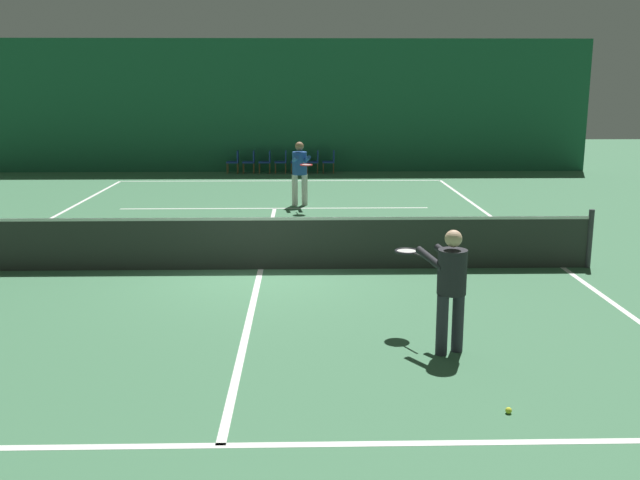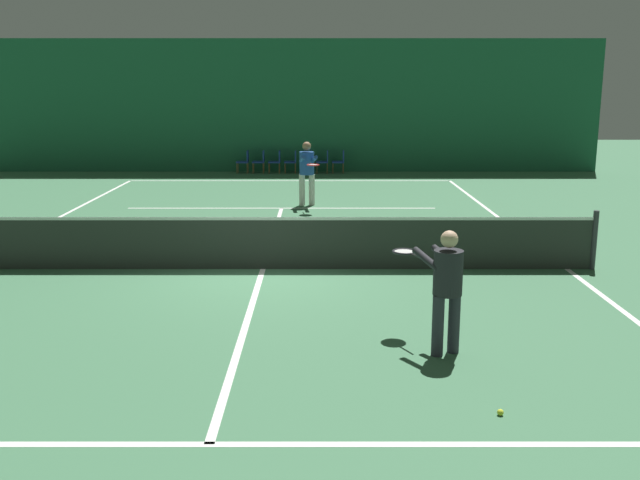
{
  "view_description": "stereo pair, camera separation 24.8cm",
  "coord_description": "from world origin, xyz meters",
  "views": [
    {
      "loc": [
        0.78,
        -12.45,
        3.28
      ],
      "look_at": [
        1.03,
        -1.62,
        0.89
      ],
      "focal_mm": 40.0,
      "sensor_mm": 36.0,
      "label": 1
    },
    {
      "loc": [
        1.03,
        -12.45,
        3.28
      ],
      "look_at": [
        1.03,
        -1.62,
        0.89
      ],
      "focal_mm": 40.0,
      "sensor_mm": 36.0,
      "label": 2
    }
  ],
  "objects": [
    {
      "name": "courtside_chair_5",
      "position": [
        1.19,
        14.03,
        0.49
      ],
      "size": [
        0.44,
        0.44,
        0.84
      ],
      "rotation": [
        0.0,
        0.0,
        -1.57
      ],
      "color": "brown",
      "rests_on": "ground"
    },
    {
      "name": "tennis_net",
      "position": [
        0.0,
        0.0,
        0.51
      ],
      "size": [
        12.0,
        0.1,
        1.07
      ],
      "color": "#2D332D",
      "rests_on": "ground"
    },
    {
      "name": "courtside_chair_4",
      "position": [
        0.59,
        14.03,
        0.49
      ],
      "size": [
        0.44,
        0.44,
        0.84
      ],
      "rotation": [
        0.0,
        0.0,
        -1.57
      ],
      "color": "brown",
      "rests_on": "ground"
    },
    {
      "name": "court_line_centre",
      "position": [
        0.0,
        0.0,
        0.0
      ],
      "size": [
        0.1,
        12.8,
        0.0
      ],
      "color": "white",
      "rests_on": "ground"
    },
    {
      "name": "courtside_chair_2",
      "position": [
        -0.59,
        14.03,
        0.49
      ],
      "size": [
        0.44,
        0.44,
        0.84
      ],
      "rotation": [
        0.0,
        0.0,
        -1.57
      ],
      "color": "brown",
      "rests_on": "ground"
    },
    {
      "name": "tennis_ball",
      "position": [
        2.86,
        -5.81,
        0.03
      ],
      "size": [
        0.07,
        0.07,
        0.07
      ],
      "color": "#D1DB33",
      "rests_on": "ground"
    },
    {
      "name": "courtside_chair_6",
      "position": [
        1.78,
        14.03,
        0.49
      ],
      "size": [
        0.44,
        0.44,
        0.84
      ],
      "rotation": [
        0.0,
        0.0,
        -1.57
      ],
      "color": "brown",
      "rests_on": "ground"
    },
    {
      "name": "court_line_service_far",
      "position": [
        0.0,
        6.4,
        0.0
      ],
      "size": [
        8.25,
        0.1,
        0.0
      ],
      "color": "white",
      "rests_on": "ground"
    },
    {
      "name": "court_line_sideline_right",
      "position": [
        5.5,
        0.0,
        0.0
      ],
      "size": [
        0.1,
        23.8,
        0.0
      ],
      "color": "white",
      "rests_on": "ground"
    },
    {
      "name": "court_line_baseline_far",
      "position": [
        0.0,
        11.9,
        0.0
      ],
      "size": [
        11.0,
        0.1,
        0.0
      ],
      "color": "white",
      "rests_on": "ground"
    },
    {
      "name": "court_line_service_near",
      "position": [
        0.0,
        -6.4,
        0.0
      ],
      "size": [
        8.25,
        0.1,
        0.0
      ],
      "color": "white",
      "rests_on": "ground"
    },
    {
      "name": "backdrop_curtain",
      "position": [
        0.0,
        14.58,
        2.44
      ],
      "size": [
        23.0,
        0.12,
        4.89
      ],
      "color": "#1E5B3D",
      "rests_on": "ground"
    },
    {
      "name": "ground_plane",
      "position": [
        0.0,
        0.0,
        0.0
      ],
      "size": [
        60.0,
        60.0,
        0.0
      ],
      "primitive_type": "plane",
      "color": "#3D704C"
    },
    {
      "name": "courtside_chair_1",
      "position": [
        -1.19,
        14.03,
        0.49
      ],
      "size": [
        0.44,
        0.44,
        0.84
      ],
      "rotation": [
        0.0,
        0.0,
        -1.57
      ],
      "color": "brown",
      "rests_on": "ground"
    },
    {
      "name": "player_far",
      "position": [
        0.68,
        6.83,
        1.01
      ],
      "size": [
        0.6,
        1.42,
        1.74
      ],
      "rotation": [
        0.0,
        0.0,
        -1.39
      ],
      "color": "beige",
      "rests_on": "ground"
    },
    {
      "name": "courtside_chair_0",
      "position": [
        -1.78,
        14.03,
        0.49
      ],
      "size": [
        0.44,
        0.44,
        0.84
      ],
      "rotation": [
        0.0,
        0.0,
        -1.57
      ],
      "color": "brown",
      "rests_on": "ground"
    },
    {
      "name": "courtside_chair_3",
      "position": [
        0.0,
        14.03,
        0.49
      ],
      "size": [
        0.44,
        0.44,
        0.84
      ],
      "rotation": [
        0.0,
        0.0,
        -1.57
      ],
      "color": "brown",
      "rests_on": "ground"
    },
    {
      "name": "player_near",
      "position": [
        2.56,
        -4.08,
        0.91
      ],
      "size": [
        0.89,
        1.32,
        1.56
      ],
      "rotation": [
        0.0,
        0.0,
        2.04
      ],
      "color": "#2D2D38",
      "rests_on": "ground"
    }
  ]
}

